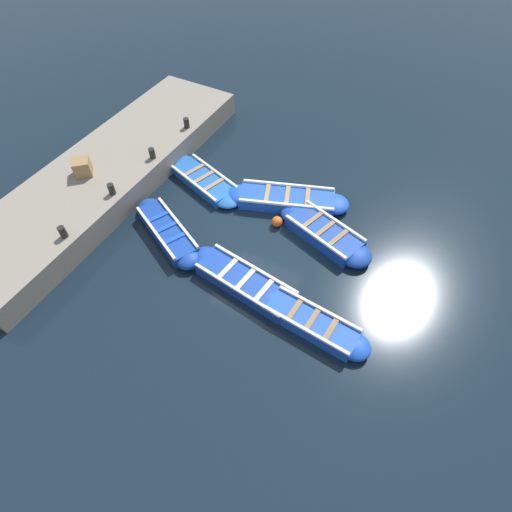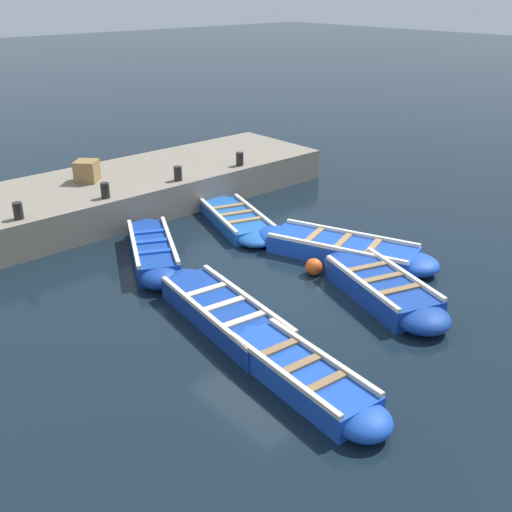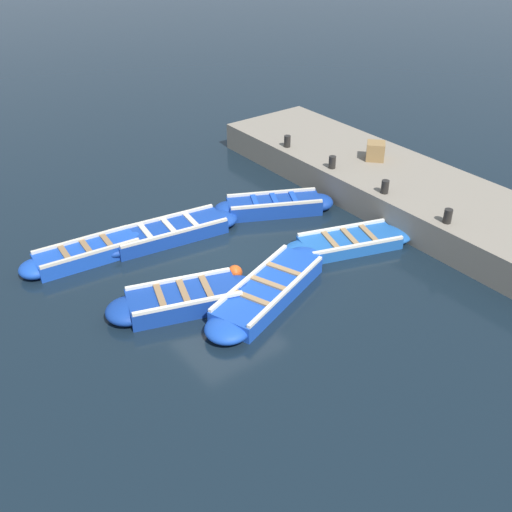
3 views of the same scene
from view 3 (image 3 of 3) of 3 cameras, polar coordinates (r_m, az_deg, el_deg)
ground_plane at (r=14.40m, az=-3.35°, el=-0.25°), size 120.00×120.00×0.00m
boat_broadside at (r=16.32m, az=1.74°, el=4.80°), size 3.29×2.15×0.47m
boat_outer_right at (r=14.92m, az=8.88°, el=1.31°), size 3.50×1.93×0.35m
boat_end_of_row at (r=14.77m, az=-15.79°, el=0.22°), size 3.24×1.03×0.43m
boat_mid_row at (r=12.76m, az=-6.87°, el=-4.13°), size 3.42×1.90×0.46m
boat_outer_left at (r=12.96m, az=1.21°, el=-3.32°), size 4.09×2.26×0.43m
boat_bow_out at (r=15.26m, az=-8.25°, el=2.25°), size 3.85×1.35×0.42m
quay_wall at (r=17.58m, az=12.31°, el=6.89°), size 3.16×11.45×0.82m
bollard_north at (r=18.49m, az=3.00°, el=10.86°), size 0.20×0.20×0.35m
bollard_mid_north at (r=17.13m, az=7.27°, el=8.85°), size 0.20×0.20×0.35m
bollard_mid_south at (r=15.90m, az=12.18°, el=6.46°), size 0.20×0.20×0.35m
bollard_south at (r=14.84m, az=17.80°, el=3.65°), size 0.20×0.20×0.35m
wooden_crate at (r=17.87m, az=11.31°, el=9.78°), size 0.72×0.72×0.51m
buoy_orange_near at (r=13.57m, az=-2.02°, el=-1.58°), size 0.34×0.34×0.34m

